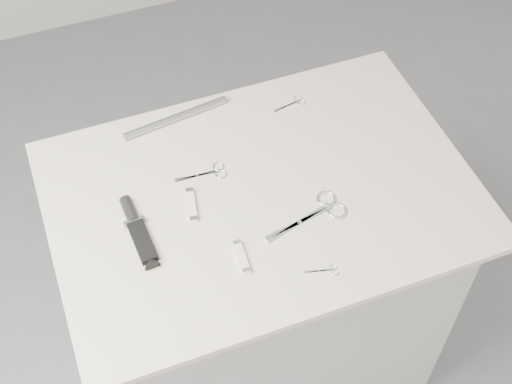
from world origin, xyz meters
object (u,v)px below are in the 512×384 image
object	(u,v)px
tiny_scissors	(326,270)
pocket_knife_b	(242,257)
large_shears	(320,211)
metal_rail	(176,118)
embroidery_scissors_a	(210,173)
sheathed_knife	(137,227)
embroidery_scissors_b	(293,103)
pocket_knife_a	(192,205)
plinth	(261,293)

from	to	relation	value
tiny_scissors	pocket_knife_b	bearing A→B (deg)	163.72
large_shears	metal_rail	world-z (taller)	metal_rail
embroidery_scissors_a	sheathed_knife	bearing A→B (deg)	-151.03
large_shears	embroidery_scissors_a	size ratio (longest dim) A/B	1.64
embroidery_scissors_a	tiny_scissors	distance (m)	0.38
embroidery_scissors_b	pocket_knife_b	distance (m)	0.50
large_shears	pocket_knife_b	bearing A→B (deg)	-177.66
pocket_knife_a	plinth	bearing A→B (deg)	-84.59
embroidery_scissors_b	metal_rail	size ratio (longest dim) A/B	0.33
pocket_knife_a	tiny_scissors	bearing A→B (deg)	-130.36
pocket_knife_a	metal_rail	distance (m)	0.28
embroidery_scissors_a	tiny_scissors	bearing A→B (deg)	-63.59
embroidery_scissors_a	embroidery_scissors_b	size ratio (longest dim) A/B	1.36
plinth	embroidery_scissors_a	world-z (taller)	embroidery_scissors_a
pocket_knife_a	embroidery_scissors_b	bearing A→B (deg)	-46.18
embroidery_scissors_a	pocket_knife_b	bearing A→B (deg)	-89.18
pocket_knife_b	embroidery_scissors_b	bearing A→B (deg)	-31.58
large_shears	pocket_knife_a	size ratio (longest dim) A/B	2.13
plinth	sheathed_knife	xyz separation A→B (m)	(-0.30, -0.00, 0.48)
embroidery_scissors_b	tiny_scissors	world-z (taller)	same
pocket_knife_b	embroidery_scissors_a	bearing A→B (deg)	1.32
embroidery_scissors_b	tiny_scissors	bearing A→B (deg)	-115.58
embroidery_scissors_b	pocket_knife_a	size ratio (longest dim) A/B	0.96
tiny_scissors	large_shears	bearing A→B (deg)	85.05
tiny_scissors	pocket_knife_b	size ratio (longest dim) A/B	0.87
tiny_scissors	embroidery_scissors_b	bearing A→B (deg)	89.72
sheathed_knife	pocket_knife_a	bearing A→B (deg)	-85.74
embroidery_scissors_a	pocket_knife_b	distance (m)	0.26
plinth	embroidery_scissors_b	world-z (taller)	embroidery_scissors_b
tiny_scissors	pocket_knife_b	distance (m)	0.19
embroidery_scissors_a	metal_rail	size ratio (longest dim) A/B	0.44
embroidery_scissors_b	tiny_scissors	xyz separation A→B (m)	(-0.13, -0.50, -0.00)
embroidery_scissors_b	metal_rail	distance (m)	0.31
embroidery_scissors_b	metal_rail	world-z (taller)	metal_rail
plinth	sheathed_knife	size ratio (longest dim) A/B	4.76
sheathed_knife	metal_rail	bearing A→B (deg)	-34.50
large_shears	pocket_knife_b	world-z (taller)	pocket_knife_b
plinth	large_shears	size ratio (longest dim) A/B	4.35
large_shears	pocket_knife_b	xyz separation A→B (m)	(-0.21, -0.06, 0.00)
embroidery_scissors_b	tiny_scissors	size ratio (longest dim) A/B	1.24
plinth	tiny_scissors	size ratio (longest dim) A/B	11.97
embroidery_scissors_a	metal_rail	world-z (taller)	metal_rail
plinth	large_shears	bearing A→B (deg)	-44.89
embroidery_scissors_a	pocket_knife_a	xyz separation A→B (m)	(-0.07, -0.08, 0.00)
pocket_knife_b	sheathed_knife	bearing A→B (deg)	55.14
plinth	sheathed_knife	world-z (taller)	sheathed_knife
embroidery_scissors_b	pocket_knife_b	world-z (taller)	pocket_knife_b
plinth	pocket_knife_a	size ratio (longest dim) A/B	9.27
pocket_knife_a	pocket_knife_b	distance (m)	0.19
embroidery_scissors_a	metal_rail	xyz separation A→B (m)	(-0.03, 0.20, 0.01)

